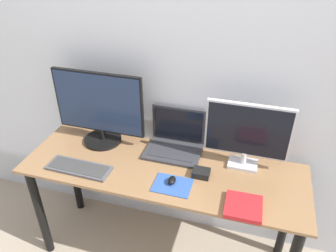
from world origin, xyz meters
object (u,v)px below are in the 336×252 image
Objects in this scene: keyboard at (79,168)px; book at (243,207)px; power_brick at (201,173)px; mouse at (172,180)px; monitor_left at (99,109)px; laptop at (175,140)px; monitor_right at (247,134)px.

book is (0.96, -0.04, 0.00)m from keyboard.
mouse is at bearing -142.23° from power_brick.
mouse is (0.56, -0.28, -0.22)m from monitor_left.
laptop is at bearing 139.23° from book.
power_brick is at bearing -143.00° from monitor_right.
book is (0.40, -0.08, -0.01)m from mouse.
monitor_right is 2.51× the size of book.
monitor_right is at bearing -6.52° from laptop.
keyboard is (-0.00, -0.31, -0.23)m from monitor_left.
mouse is at bearing -142.69° from monitor_right.
laptop is (-0.43, 0.05, -0.16)m from monitor_right.
book is at bearing -11.09° from mouse.
monitor_right reaches higher than keyboard.
power_brick is at bearing 143.57° from book.
monitor_right is 1.00m from keyboard.
monitor_left is 8.62× the size of mouse.
power_brick is (-0.26, 0.19, 0.01)m from book.
mouse is 0.41m from book.
monitor_left is 5.98× the size of power_brick.
monitor_left is 0.92m from monitor_right.
monitor_left reaches higher than laptop.
keyboard is at bearing -168.28° from power_brick.
book is at bearing -36.43° from power_brick.
monitor_right is at bearing 37.31° from mouse.
mouse and power_brick have the same top height.
laptop reaches higher than book.
mouse is (0.07, -0.33, -0.04)m from laptop.
mouse is (0.56, 0.03, 0.01)m from keyboard.
monitor_right is at bearing 18.65° from keyboard.
mouse is 0.18m from power_brick.
keyboard is 0.56m from mouse.
monitor_right reaches higher than book.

